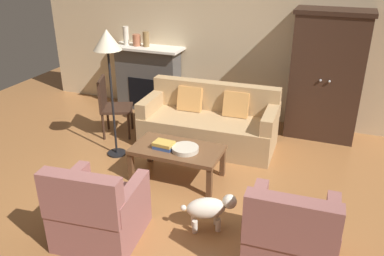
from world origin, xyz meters
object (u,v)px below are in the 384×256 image
side_chair_wooden (111,103)px  armchair_near_left (98,212)px  floor_lamp (108,48)px  couch (209,124)px  book_stack (164,145)px  armoire (326,76)px  mantel_vase_terracotta (137,40)px  dog (209,208)px  armchair_near_right (290,237)px  coffee_table (177,152)px  fruit_bowl (185,149)px  mantel_vase_cream (126,36)px  mantel_vase_bronze (146,39)px  fireplace (148,78)px

side_chair_wooden → armchair_near_left: bearing=-61.5°
floor_lamp → couch: bearing=35.1°
book_stack → side_chair_wooden: 1.57m
armoire → floor_lamp: (-2.59, -1.68, 0.56)m
floor_lamp → armchair_near_left: bearing=-64.2°
mantel_vase_terracotta → dog: bearing=-51.0°
armoire → armchair_near_right: size_ratio=2.15×
armoire → side_chair_wooden: 3.22m
armchair_near_left → side_chair_wooden: (-1.18, 2.17, 0.20)m
couch → mantel_vase_terracotta: bearing=149.9°
mantel_vase_terracotta → side_chair_wooden: mantel_vase_terracotta is taller
side_chair_wooden → floor_lamp: floor_lamp is taller
coffee_table → fruit_bowl: size_ratio=3.37×
fruit_bowl → side_chair_wooden: side_chair_wooden is taller
side_chair_wooden → mantel_vase_cream: bearing=106.3°
mantel_vase_bronze → armchair_near_right: bearing=-46.1°
mantel_vase_bronze → armchair_near_left: bearing=-71.2°
book_stack → armchair_near_left: bearing=-95.2°
armchair_near_right → armoire: bearing=89.8°
couch → mantel_vase_cream: mantel_vase_cream is taller
book_stack → mantel_vase_bronze: size_ratio=1.00×
book_stack → armchair_near_right: (1.68, -0.98, -0.15)m
couch → dog: bearing=-71.2°
coffee_table → mantel_vase_terracotta: mantel_vase_terracotta is taller
couch → mantel_vase_bronze: 1.98m
floor_lamp → armoire: bearing=32.9°
dog → couch: bearing=108.8°
mantel_vase_cream → fireplace: bearing=2.7°
couch → floor_lamp: bearing=-144.9°
mantel_vase_cream → floor_lamp: size_ratio=0.18×
armoire → coffee_table: bearing=-128.3°
book_stack → armchair_near_right: bearing=-30.2°
mantel_vase_terracotta → mantel_vase_bronze: (0.18, 0.00, 0.03)m
mantel_vase_cream → mantel_vase_terracotta: (0.20, 0.00, -0.06)m
couch → armchair_near_left: (-0.32, -2.40, -0.00)m
mantel_vase_bronze → floor_lamp: bearing=-78.3°
armoire → mantel_vase_bronze: 2.97m
fireplace → mantel_vase_bronze: mantel_vase_bronze is taller
mantel_vase_bronze → dog: (2.10, -2.81, -1.00)m
armoire → floor_lamp: 3.13m
armoire → side_chair_wooden: size_ratio=2.10×
fireplace → fruit_bowl: fireplace is taller
armchair_near_right → dog: bearing=163.9°
fireplace → armoire: size_ratio=0.67×
side_chair_wooden → floor_lamp: (0.40, -0.55, 0.99)m
side_chair_wooden → floor_lamp: 1.20m
mantel_vase_bronze → coffee_table: bearing=-55.1°
armoire → armchair_near_left: armoire is taller
armchair_near_left → armoire: bearing=61.3°
armchair_near_left → coffee_table: bearing=78.9°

